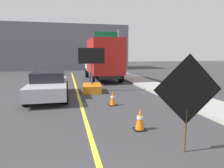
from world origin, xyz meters
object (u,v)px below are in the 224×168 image
Objects in this scene: roadwork_sign at (188,92)px; traffic_cone_mid_lane at (113,98)px; arrow_board_trailer at (92,84)px; traffic_cone_near_sign at (140,119)px; box_truck at (103,59)px; highway_guide_sign at (112,44)px; pickup_car at (49,85)px.

roadwork_sign reaches higher than traffic_cone_mid_lane.
arrow_board_trailer reaches higher than traffic_cone_near_sign.
box_truck is 1.38× the size of highway_guide_sign.
highway_guide_sign reaches higher than roadwork_sign.
traffic_cone_near_sign is 3.09m from traffic_cone_mid_lane.
arrow_board_trailer is at bearing 95.55° from traffic_cone_near_sign.
highway_guide_sign is 7.38× the size of traffic_cone_mid_lane.
traffic_cone_mid_lane is at bearing -39.02° from pickup_car.
traffic_cone_near_sign is at bearing 109.05° from roadwork_sign.
pickup_car is (-3.65, 7.05, -0.77)m from roadwork_sign.
roadwork_sign is 7.98m from pickup_car.
arrow_board_trailer is at bearing 24.58° from pickup_car.
pickup_car is (-2.47, -1.13, 0.22)m from arrow_board_trailer.
traffic_cone_mid_lane is at bearing 98.35° from roadwork_sign.
traffic_cone_mid_lane is at bearing -97.49° from box_truck.
box_truck is 1.41× the size of pickup_car.
pickup_car is 0.98× the size of highway_guide_sign.
roadwork_sign is 3.38× the size of traffic_cone_near_sign.
arrow_board_trailer reaches higher than roadwork_sign.
highway_guide_sign is at bearing 77.39° from traffic_cone_mid_lane.
traffic_cone_near_sign is (0.64, -6.62, -0.14)m from arrow_board_trailer.
highway_guide_sign reaches higher than arrow_board_trailer.
traffic_cone_mid_lane is (-3.02, -13.50, -3.09)m from highway_guide_sign.
pickup_car is at bearing 119.57° from traffic_cone_near_sign.
traffic_cone_near_sign is at bearing -60.43° from pickup_car.
pickup_car is 3.84m from traffic_cone_mid_lane.
arrow_board_trailer is 0.39× the size of box_truck.
arrow_board_trailer is at bearing -107.25° from box_truck.
pickup_car is at bearing 117.40° from roadwork_sign.
arrow_board_trailer is (-1.18, 8.18, -0.99)m from roadwork_sign.
box_truck is at bearing 85.10° from traffic_cone_near_sign.
box_truck is 7.82m from pickup_car.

